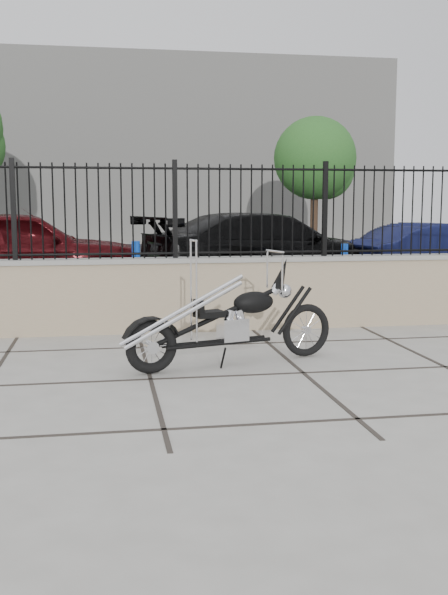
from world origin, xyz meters
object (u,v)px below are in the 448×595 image
car_black (267,250)px  car_blue (440,254)px  chopper_motorcycle (229,301)px  car_red (20,249)px

car_black → car_blue: size_ratio=1.33×
chopper_motorcycle → car_blue: size_ratio=0.58×
chopper_motorcycle → car_red: (-2.85, 6.91, 0.12)m
car_black → chopper_motorcycle: bearing=144.7°
chopper_motorcycle → car_blue: 8.38m
car_red → car_black: 4.80m
car_black → car_blue: 3.59m
car_blue → chopper_motorcycle: bearing=127.9°
chopper_motorcycle → car_blue: (5.51, 6.31, -0.03)m
car_red → car_blue: 8.39m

